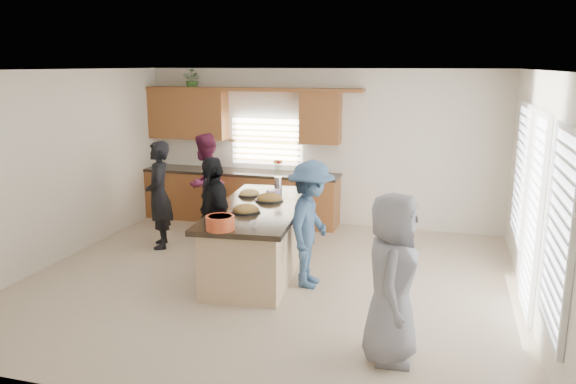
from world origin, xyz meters
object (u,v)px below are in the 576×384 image
(woman_left_front, at_px, (214,220))
(woman_right_front, at_px, (392,278))
(woman_left_back, at_px, (159,195))
(salad_bowl, at_px, (220,222))
(woman_left_mid, at_px, (205,183))
(island, at_px, (260,240))
(woman_right_back, at_px, (311,224))

(woman_left_front, relative_size, woman_right_front, 1.00)
(woman_left_back, bearing_deg, woman_right_front, 29.43)
(salad_bowl, height_order, woman_left_mid, woman_left_mid)
(island, height_order, woman_left_front, woman_left_front)
(salad_bowl, bearing_deg, woman_left_back, 135.03)
(salad_bowl, bearing_deg, woman_left_mid, 117.58)
(woman_left_front, distance_m, woman_right_front, 2.87)
(salad_bowl, height_order, woman_left_front, woman_left_front)
(woman_right_back, bearing_deg, woman_left_front, 101.35)
(woman_right_front, bearing_deg, woman_left_front, 58.61)
(woman_left_front, bearing_deg, salad_bowl, -12.07)
(woman_left_mid, bearing_deg, salad_bowl, 32.52)
(island, relative_size, woman_left_back, 1.64)
(woman_left_mid, bearing_deg, woman_left_back, -14.17)
(salad_bowl, xyz_separation_m, woman_left_mid, (-1.46, 2.80, -0.18))
(woman_left_back, xyz_separation_m, woman_right_back, (2.70, -0.91, -0.01))
(island, relative_size, woman_right_front, 1.64)
(woman_right_front, bearing_deg, woman_left_back, 55.45)
(woman_left_back, distance_m, woman_left_mid, 1.05)
(salad_bowl, bearing_deg, woman_left_front, 119.35)
(woman_right_back, bearing_deg, woman_right_front, -141.71)
(island, bearing_deg, woman_right_front, -49.58)
(woman_left_front, xyz_separation_m, woman_right_front, (2.49, -1.44, -0.00))
(woman_right_front, bearing_deg, woman_left_mid, 43.74)
(island, height_order, woman_right_front, woman_right_front)
(woman_left_mid, bearing_deg, woman_right_front, 50.05)
(salad_bowl, xyz_separation_m, woman_left_front, (-0.39, 0.69, -0.19))
(woman_left_back, bearing_deg, salad_bowl, 17.63)
(salad_bowl, xyz_separation_m, woman_right_back, (0.89, 0.90, -0.20))
(woman_left_mid, relative_size, woman_right_front, 1.01)
(salad_bowl, distance_m, woman_left_back, 2.56)
(salad_bowl, distance_m, woman_left_mid, 3.17)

